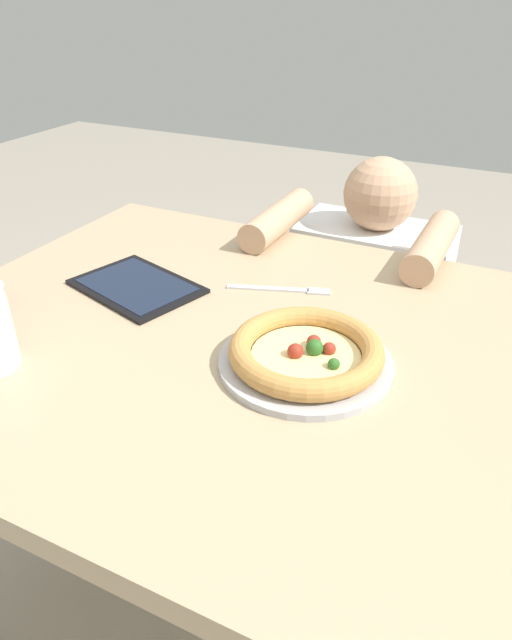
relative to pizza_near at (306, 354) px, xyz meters
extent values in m
plane|color=#9E9384|center=(-0.11, 0.03, -0.77)|extent=(8.00, 8.00, 0.00)
cube|color=tan|center=(-0.11, 0.03, -0.04)|extent=(1.21, 0.94, 0.04)
cylinder|color=#89765B|center=(-0.64, 0.42, -0.42)|extent=(0.07, 0.07, 0.71)
cylinder|color=#B7B7BC|center=(0.00, 0.00, -0.02)|extent=(0.27, 0.27, 0.01)
cylinder|color=#EFD68C|center=(0.00, 0.00, 0.00)|extent=(0.17, 0.17, 0.01)
torus|color=#C68C47|center=(0.00, 0.00, 0.01)|extent=(0.24, 0.24, 0.03)
sphere|color=maroon|center=(-0.01, -0.01, 0.01)|extent=(0.03, 0.03, 0.03)
sphere|color=#2D6623|center=(0.01, 0.01, 0.01)|extent=(0.03, 0.03, 0.03)
sphere|color=maroon|center=(0.00, 0.03, 0.01)|extent=(0.02, 0.02, 0.02)
sphere|color=maroon|center=(0.03, 0.02, 0.01)|extent=(0.02, 0.02, 0.02)
sphere|color=#2D6623|center=(0.05, -0.01, 0.01)|extent=(0.02, 0.02, 0.02)
cube|color=silver|center=(-0.17, 0.21, -0.02)|extent=(0.16, 0.07, 0.00)
cube|color=silver|center=(-0.07, 0.24, -0.02)|extent=(0.05, 0.04, 0.00)
cube|color=black|center=(-0.40, 0.10, -0.02)|extent=(0.28, 0.23, 0.01)
cube|color=#192338|center=(-0.40, 0.10, -0.01)|extent=(0.24, 0.20, 0.00)
cylinder|color=#333847|center=(-0.09, 0.71, -0.55)|extent=(0.32, 0.32, 0.45)
cube|color=white|center=(-0.09, 0.71, -0.19)|extent=(0.40, 0.22, 0.27)
sphere|color=tan|center=(-0.09, 0.71, 0.03)|extent=(0.19, 0.19, 0.19)
cylinder|color=tan|center=(-0.27, 0.48, 0.01)|extent=(0.07, 0.28, 0.07)
cylinder|color=tan|center=(0.09, 0.48, 0.01)|extent=(0.07, 0.28, 0.07)
camera|label=1|loc=(0.27, -0.72, 0.51)|focal=32.96mm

